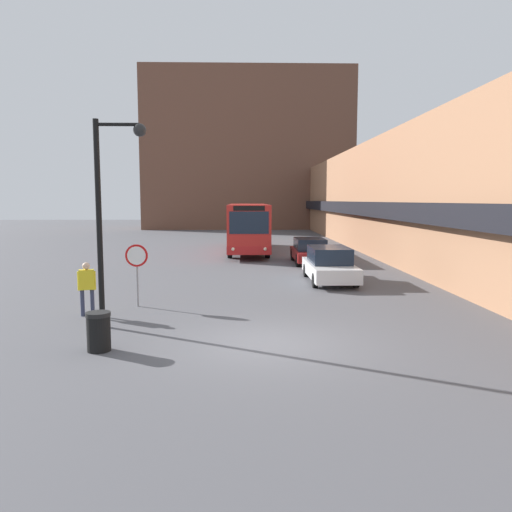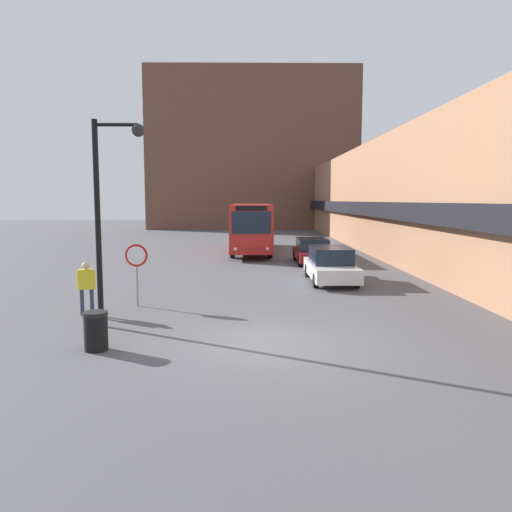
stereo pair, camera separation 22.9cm
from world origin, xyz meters
name	(u,v)px [view 2 (the right image)]	position (x,y,z in m)	size (l,w,h in m)	color
ground_plane	(265,343)	(0.00, 0.00, 0.00)	(160.00, 160.00, 0.00)	#515156
building_row_right	(392,198)	(9.97, 24.00, 3.73)	(5.50, 60.00, 7.48)	#996B4C
building_backdrop_far	(253,151)	(0.00, 52.25, 9.81)	(26.00, 8.00, 19.62)	brown
city_bus	(251,226)	(-0.28, 22.44, 1.79)	(2.63, 12.11, 3.32)	red
parked_car_front	(331,265)	(3.20, 9.53, 0.76)	(1.91, 4.82, 1.54)	silver
parked_car_middle	(312,251)	(3.20, 16.05, 0.73)	(1.89, 4.72, 1.43)	maroon
stop_sign	(137,262)	(-4.22, 4.50, 1.54)	(0.76, 0.08, 2.13)	gray
street_lamp	(108,199)	(-4.36, 1.79, 3.65)	(1.46, 0.36, 5.83)	black
pedestrian	(86,283)	(-5.50, 3.16, 1.02)	(0.54, 0.31, 1.69)	#333851
trash_bin	(96,331)	(-4.09, -0.53, 0.48)	(0.59, 0.59, 0.95)	black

